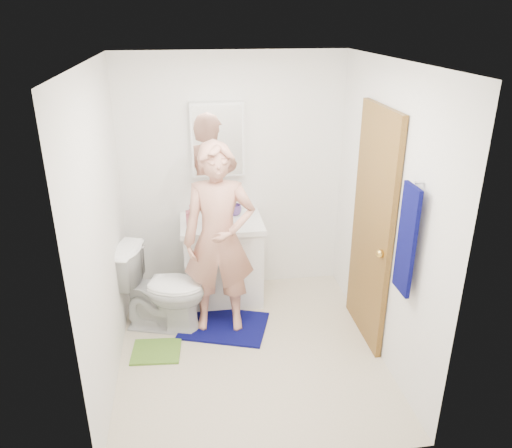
{
  "coord_description": "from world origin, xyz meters",
  "views": [
    {
      "loc": [
        -0.45,
        -3.52,
        2.7
      ],
      "look_at": [
        0.09,
        0.25,
        1.09
      ],
      "focal_mm": 35.0,
      "sensor_mm": 36.0,
      "label": 1
    }
  ],
  "objects": [
    {
      "name": "floor",
      "position": [
        0.0,
        0.0,
        -0.01
      ],
      "size": [
        2.2,
        2.4,
        0.02
      ],
      "primitive_type": "cube",
      "color": "beige",
      "rests_on": "ground"
    },
    {
      "name": "ceiling",
      "position": [
        0.0,
        0.0,
        2.41
      ],
      "size": [
        2.2,
        2.4,
        0.02
      ],
      "primitive_type": "cube",
      "color": "white",
      "rests_on": "ground"
    },
    {
      "name": "wall_back",
      "position": [
        0.0,
        1.21,
        1.2
      ],
      "size": [
        2.2,
        0.02,
        2.4
      ],
      "primitive_type": "cube",
      "color": "white",
      "rests_on": "ground"
    },
    {
      "name": "wall_front",
      "position": [
        0.0,
        -1.21,
        1.2
      ],
      "size": [
        2.2,
        0.02,
        2.4
      ],
      "primitive_type": "cube",
      "color": "white",
      "rests_on": "ground"
    },
    {
      "name": "wall_left",
      "position": [
        -1.11,
        0.0,
        1.2
      ],
      "size": [
        0.02,
        2.4,
        2.4
      ],
      "primitive_type": "cube",
      "color": "white",
      "rests_on": "ground"
    },
    {
      "name": "wall_right",
      "position": [
        1.11,
        0.0,
        1.2
      ],
      "size": [
        0.02,
        2.4,
        2.4
      ],
      "primitive_type": "cube",
      "color": "white",
      "rests_on": "ground"
    },
    {
      "name": "vanity_cabinet",
      "position": [
        -0.15,
        0.91,
        0.4
      ],
      "size": [
        0.75,
        0.55,
        0.8
      ],
      "primitive_type": "cube",
      "color": "white",
      "rests_on": "floor"
    },
    {
      "name": "countertop",
      "position": [
        -0.15,
        0.91,
        0.83
      ],
      "size": [
        0.79,
        0.59,
        0.05
      ],
      "primitive_type": "cube",
      "color": "white",
      "rests_on": "vanity_cabinet"
    },
    {
      "name": "sink_basin",
      "position": [
        -0.15,
        0.91,
        0.84
      ],
      "size": [
        0.4,
        0.4,
        0.03
      ],
      "primitive_type": "cylinder",
      "color": "white",
      "rests_on": "countertop"
    },
    {
      "name": "faucet",
      "position": [
        -0.15,
        1.09,
        0.91
      ],
      "size": [
        0.03,
        0.03,
        0.12
      ],
      "primitive_type": "cylinder",
      "color": "silver",
      "rests_on": "countertop"
    },
    {
      "name": "medicine_cabinet",
      "position": [
        -0.15,
        1.14,
        1.6
      ],
      "size": [
        0.5,
        0.12,
        0.7
      ],
      "primitive_type": "cube",
      "color": "white",
      "rests_on": "wall_back"
    },
    {
      "name": "mirror_panel",
      "position": [
        -0.15,
        1.08,
        1.6
      ],
      "size": [
        0.46,
        0.01,
        0.66
      ],
      "primitive_type": "cube",
      "color": "white",
      "rests_on": "wall_back"
    },
    {
      "name": "door",
      "position": [
        1.07,
        0.15,
        1.02
      ],
      "size": [
        0.05,
        0.8,
        2.05
      ],
      "primitive_type": "cube",
      "color": "brown",
      "rests_on": "ground"
    },
    {
      "name": "door_knob",
      "position": [
        1.03,
        -0.17,
        0.95
      ],
      "size": [
        0.07,
        0.07,
        0.07
      ],
      "primitive_type": "sphere",
      "color": "gold",
      "rests_on": "door"
    },
    {
      "name": "towel",
      "position": [
        1.03,
        -0.57,
        1.25
      ],
      "size": [
        0.03,
        0.24,
        0.8
      ],
      "primitive_type": "cube",
      "color": "#080A51",
      "rests_on": "wall_right"
    },
    {
      "name": "towel_hook",
      "position": [
        1.07,
        -0.57,
        1.67
      ],
      "size": [
        0.06,
        0.02,
        0.02
      ],
      "primitive_type": "cylinder",
      "rotation": [
        0.0,
        1.57,
        0.0
      ],
      "color": "silver",
      "rests_on": "wall_right"
    },
    {
      "name": "toilet",
      "position": [
        -0.73,
        0.49,
        0.4
      ],
      "size": [
        0.89,
        0.66,
        0.8
      ],
      "primitive_type": "imported",
      "rotation": [
        0.0,
        0.0,
        1.28
      ],
      "color": "white",
      "rests_on": "floor"
    },
    {
      "name": "bath_mat",
      "position": [
        -0.19,
        0.39,
        0.01
      ],
      "size": [
        0.9,
        0.76,
        0.02
      ],
      "primitive_type": "cube",
      "rotation": [
        0.0,
        0.0,
        -0.32
      ],
      "color": "#080A51",
      "rests_on": "floor"
    },
    {
      "name": "green_rug",
      "position": [
        -0.8,
        0.09,
        0.01
      ],
      "size": [
        0.44,
        0.38,
        0.02
      ],
      "primitive_type": "cube",
      "rotation": [
        0.0,
        0.0,
        -0.08
      ],
      "color": "#5A892D",
      "rests_on": "floor"
    },
    {
      "name": "soap_dispenser",
      "position": [
        -0.44,
        0.86,
        0.95
      ],
      "size": [
        0.09,
        0.1,
        0.2
      ],
      "primitive_type": "imported",
      "rotation": [
        0.0,
        0.0,
        0.03
      ],
      "color": "#B85664",
      "rests_on": "countertop"
    },
    {
      "name": "toothbrush_cup",
      "position": [
        -0.01,
        1.05,
        0.9
      ],
      "size": [
        0.16,
        0.16,
        0.11
      ],
      "primitive_type": "imported",
      "rotation": [
        0.0,
        0.0,
        0.16
      ],
      "color": "#563A80",
      "rests_on": "countertop"
    },
    {
      "name": "man",
      "position": [
        -0.21,
        0.41,
        0.89
      ],
      "size": [
        0.67,
        0.47,
        1.73
      ],
      "primitive_type": "imported",
      "rotation": [
        0.0,
        0.0,
        -0.1
      ],
      "color": "tan",
      "rests_on": "bath_mat"
    }
  ]
}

